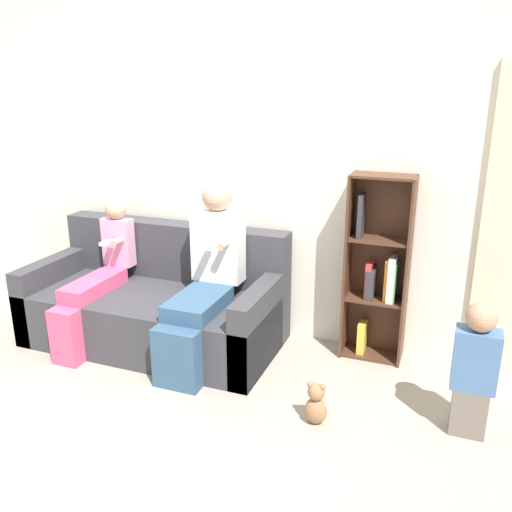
% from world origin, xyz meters
% --- Properties ---
extents(ground_plane, '(14.00, 14.00, 0.00)m').
position_xyz_m(ground_plane, '(0.00, 0.00, 0.00)').
color(ground_plane, '#9E9384').
extents(back_wall, '(10.00, 0.06, 2.55)m').
position_xyz_m(back_wall, '(0.00, 1.04, 1.27)').
color(back_wall, silver).
rests_on(back_wall, ground_plane).
extents(couch, '(1.89, 0.91, 0.86)m').
position_xyz_m(couch, '(-0.37, 0.56, 0.29)').
color(couch, '#38383D').
rests_on(couch, ground_plane).
extents(adult_seated, '(0.37, 0.84, 1.25)m').
position_xyz_m(adult_seated, '(0.11, 0.45, 0.64)').
color(adult_seated, '#335170').
rests_on(adult_seated, ground_plane).
extents(child_seated, '(0.24, 0.84, 1.05)m').
position_xyz_m(child_seated, '(-0.77, 0.39, 0.52)').
color(child_seated, '#DB4C75').
rests_on(child_seated, ground_plane).
extents(toddler_standing, '(0.24, 0.17, 0.80)m').
position_xyz_m(toddler_standing, '(1.89, 0.17, 0.41)').
color(toddler_standing, '#70665B').
rests_on(toddler_standing, ground_plane).
extents(bookshelf, '(0.43, 0.24, 1.33)m').
position_xyz_m(bookshelf, '(1.24, 0.91, 0.64)').
color(bookshelf, '#4C2D1E').
rests_on(bookshelf, ground_plane).
extents(teddy_bear, '(0.13, 0.11, 0.27)m').
position_xyz_m(teddy_bear, '(1.06, -0.06, 0.13)').
color(teddy_bear, '#936B47').
rests_on(teddy_bear, ground_plane).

